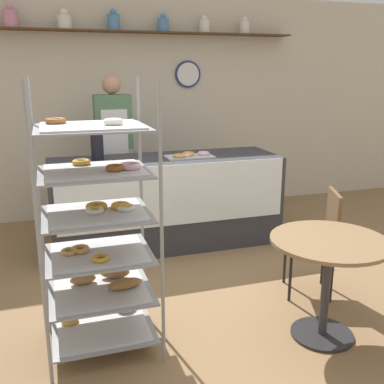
{
  "coord_description": "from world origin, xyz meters",
  "views": [
    {
      "loc": [
        -1.13,
        -3.04,
        1.79
      ],
      "look_at": [
        0.0,
        0.47,
        0.79
      ],
      "focal_mm": 42.0,
      "sensor_mm": 36.0,
      "label": 1
    }
  ],
  "objects_px": {
    "person_worker": "(114,148)",
    "cafe_table": "(328,263)",
    "cafe_chair": "(321,232)",
    "coffee_carafe": "(97,146)",
    "pastry_rack": "(99,234)",
    "donut_tray_counter": "(189,155)"
  },
  "relations": [
    {
      "from": "cafe_chair",
      "to": "donut_tray_counter",
      "type": "relative_size",
      "value": 1.78
    },
    {
      "from": "donut_tray_counter",
      "to": "cafe_chair",
      "type": "bearing_deg",
      "value": -64.4
    },
    {
      "from": "cafe_table",
      "to": "cafe_chair",
      "type": "xyz_separation_m",
      "value": [
        0.32,
        0.56,
        -0.01
      ]
    },
    {
      "from": "coffee_carafe",
      "to": "cafe_chair",
      "type": "bearing_deg",
      "value": -43.17
    },
    {
      "from": "pastry_rack",
      "to": "cafe_chair",
      "type": "height_order",
      "value": "pastry_rack"
    },
    {
      "from": "cafe_chair",
      "to": "coffee_carafe",
      "type": "relative_size",
      "value": 2.78
    },
    {
      "from": "person_worker",
      "to": "cafe_chair",
      "type": "bearing_deg",
      "value": -56.54
    },
    {
      "from": "cafe_table",
      "to": "donut_tray_counter",
      "type": "distance_m",
      "value": 2.05
    },
    {
      "from": "cafe_chair",
      "to": "coffee_carafe",
      "type": "bearing_deg",
      "value": -111.45
    },
    {
      "from": "cafe_chair",
      "to": "donut_tray_counter",
      "type": "height_order",
      "value": "donut_tray_counter"
    },
    {
      "from": "pastry_rack",
      "to": "cafe_table",
      "type": "relative_size",
      "value": 2.24
    },
    {
      "from": "pastry_rack",
      "to": "person_worker",
      "type": "relative_size",
      "value": 1.0
    },
    {
      "from": "cafe_table",
      "to": "donut_tray_counter",
      "type": "xyz_separation_m",
      "value": [
        -0.36,
        1.97,
        0.41
      ]
    },
    {
      "from": "cafe_chair",
      "to": "coffee_carafe",
      "type": "height_order",
      "value": "coffee_carafe"
    },
    {
      "from": "pastry_rack",
      "to": "cafe_chair",
      "type": "relative_size",
      "value": 2.01
    },
    {
      "from": "pastry_rack",
      "to": "cafe_table",
      "type": "bearing_deg",
      "value": -13.83
    },
    {
      "from": "person_worker",
      "to": "cafe_table",
      "type": "distance_m",
      "value": 2.83
    },
    {
      "from": "cafe_chair",
      "to": "donut_tray_counter",
      "type": "xyz_separation_m",
      "value": [
        -0.67,
        1.41,
        0.42
      ]
    },
    {
      "from": "person_worker",
      "to": "cafe_table",
      "type": "bearing_deg",
      "value": -68.42
    },
    {
      "from": "coffee_carafe",
      "to": "donut_tray_counter",
      "type": "distance_m",
      "value": 0.92
    },
    {
      "from": "pastry_rack",
      "to": "donut_tray_counter",
      "type": "xyz_separation_m",
      "value": [
        1.1,
        1.61,
        0.16
      ]
    },
    {
      "from": "person_worker",
      "to": "coffee_carafe",
      "type": "height_order",
      "value": "person_worker"
    }
  ]
}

